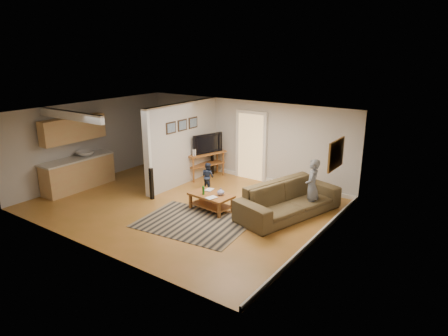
{
  "coord_description": "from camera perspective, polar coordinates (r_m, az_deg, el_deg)",
  "views": [
    {
      "loc": [
        6.63,
        -7.6,
        4.07
      ],
      "look_at": [
        1.01,
        0.43,
        1.1
      ],
      "focal_mm": 32.0,
      "sensor_mm": 36.0,
      "label": 1
    }
  ],
  "objects": [
    {
      "name": "speaker_left",
      "position": [
        11.23,
        -10.31,
        -2.24
      ],
      "size": [
        0.09,
        0.09,
        0.9
      ],
      "primitive_type": "cube",
      "rotation": [
        0.0,
        0.0,
        -0.06
      ],
      "color": "black",
      "rests_on": "ground"
    },
    {
      "name": "child",
      "position": [
        10.59,
        12.22,
        -6.16
      ],
      "size": [
        0.46,
        0.59,
        1.41
      ],
      "primitive_type": "imported",
      "rotation": [
        0.0,
        0.0,
        -1.3
      ],
      "color": "slate",
      "rests_on": "ground"
    },
    {
      "name": "toy_basket",
      "position": [
        11.68,
        6.76,
        -2.87
      ],
      "size": [
        0.41,
        0.41,
        0.37
      ],
      "color": "#AA834A",
      "rests_on": "ground"
    },
    {
      "name": "room_shell",
      "position": [
        11.42,
        -8.59,
        3.44
      ],
      "size": [
        7.54,
        6.02,
        2.52
      ],
      "color": "beige",
      "rests_on": "ground"
    },
    {
      "name": "toddler",
      "position": [
        11.92,
        -2.31,
        -3.11
      ],
      "size": [
        0.45,
        0.38,
        0.84
      ],
      "primitive_type": "imported",
      "rotation": [
        0.0,
        0.0,
        2.98
      ],
      "color": "#1E2840",
      "rests_on": "ground"
    },
    {
      "name": "tv_console",
      "position": [
        12.81,
        -2.64,
        1.91
      ],
      "size": [
        0.89,
        1.44,
        1.16
      ],
      "rotation": [
        0.0,
        0.0,
        -0.31
      ],
      "color": "brown",
      "rests_on": "ground"
    },
    {
      "name": "area_rug",
      "position": [
        9.76,
        -4.39,
        -7.82
      ],
      "size": [
        2.77,
        2.16,
        0.01
      ],
      "primitive_type": "cube",
      "rotation": [
        0.0,
        0.0,
        0.11
      ],
      "color": "black",
      "rests_on": "ground"
    },
    {
      "name": "coffee_table",
      "position": [
        10.35,
        -1.76,
        -4.27
      ],
      "size": [
        1.17,
        0.75,
        0.66
      ],
      "rotation": [
        0.0,
        0.0,
        -0.09
      ],
      "color": "brown",
      "rests_on": "ground"
    },
    {
      "name": "ground",
      "position": [
        10.88,
        -5.69,
        -5.21
      ],
      "size": [
        7.5,
        7.5,
        0.0
      ],
      "primitive_type": "plane",
      "color": "olive",
      "rests_on": "ground"
    },
    {
      "name": "sofa",
      "position": [
        10.33,
        9.13,
        -6.57
      ],
      "size": [
        1.89,
        3.03,
        0.83
      ],
      "primitive_type": "imported",
      "rotation": [
        0.0,
        0.0,
        1.27
      ],
      "color": "#4C4226",
      "rests_on": "ground"
    },
    {
      "name": "speaker_right",
      "position": [
        13.26,
        -1.69,
        1.05
      ],
      "size": [
        0.12,
        0.12,
        0.92
      ],
      "primitive_type": "cube",
      "rotation": [
        0.0,
        0.0,
        0.39
      ],
      "color": "black",
      "rests_on": "ground"
    }
  ]
}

